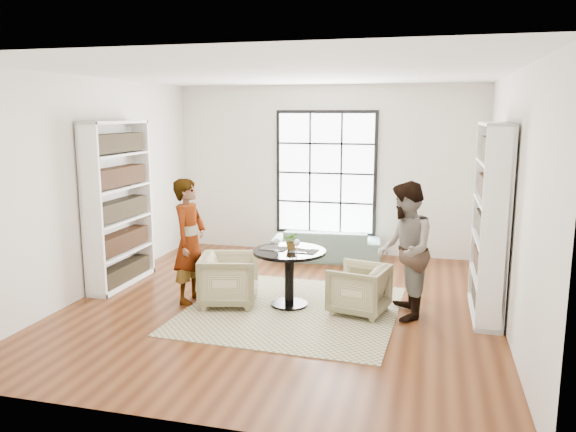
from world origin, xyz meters
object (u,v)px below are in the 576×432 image
(wine_glass_right, at_px, (297,243))
(flower_centerpiece, at_px, (292,241))
(person_left, at_px, (190,241))
(armchair_left, at_px, (229,280))
(armchair_right, at_px, (359,289))
(wine_glass_left, at_px, (277,242))
(person_right, at_px, (405,251))
(pedestal_table, at_px, (289,266))
(sofa, at_px, (326,244))

(wine_glass_right, height_order, flower_centerpiece, flower_centerpiece)
(person_left, height_order, wine_glass_right, person_left)
(armchair_left, xyz_separation_m, armchair_right, (1.70, 0.11, -0.03))
(armchair_left, bearing_deg, flower_centerpiece, -91.61)
(wine_glass_left, bearing_deg, flower_centerpiece, 37.95)
(person_right, relative_size, wine_glass_right, 9.69)
(wine_glass_left, relative_size, flower_centerpiece, 0.75)
(pedestal_table, distance_m, wine_glass_left, 0.38)
(armchair_left, relative_size, wine_glass_right, 4.27)
(armchair_right, distance_m, wine_glass_left, 1.21)
(armchair_left, distance_m, wine_glass_right, 1.06)
(armchair_right, relative_size, wine_glass_left, 3.93)
(sofa, xyz_separation_m, flower_centerpiece, (-0.01, -2.44, 0.61))
(pedestal_table, relative_size, wine_glass_left, 5.43)
(armchair_right, xyz_separation_m, wine_glass_left, (-1.06, -0.07, 0.57))
(sofa, relative_size, wine_glass_left, 10.52)
(wine_glass_right, bearing_deg, wine_glass_left, 176.96)
(pedestal_table, distance_m, flower_centerpiece, 0.33)
(pedestal_table, xyz_separation_m, sofa, (0.03, 2.48, -0.28))
(armchair_left, distance_m, flower_centerpiece, 0.99)
(sofa, bearing_deg, flower_centerpiece, 84.69)
(sofa, bearing_deg, wine_glass_right, 86.92)
(pedestal_table, bearing_deg, wine_glass_right, -41.00)
(sofa, distance_m, wine_glass_right, 2.66)
(armchair_left, bearing_deg, wine_glass_right, -101.94)
(wine_glass_right, bearing_deg, pedestal_table, 139.00)
(wine_glass_left, xyz_separation_m, wine_glass_right, (0.27, -0.01, 0.00))
(sofa, distance_m, person_right, 2.95)
(person_left, bearing_deg, person_right, -84.49)
(pedestal_table, height_order, person_right, person_right)
(pedestal_table, height_order, flower_centerpiece, flower_centerpiece)
(person_left, height_order, wine_glass_left, person_left)
(wine_glass_left, bearing_deg, pedestal_table, 33.29)
(sofa, relative_size, person_left, 1.10)
(pedestal_table, xyz_separation_m, wine_glass_left, (-0.14, -0.09, 0.33))
(sofa, height_order, armchair_left, armchair_left)
(armchair_left, distance_m, person_right, 2.31)
(armchair_right, height_order, wine_glass_left, wine_glass_left)
(pedestal_table, height_order, wine_glass_right, wine_glass_right)
(armchair_left, relative_size, person_right, 0.44)
(person_left, xyz_separation_m, wine_glass_right, (1.46, 0.03, 0.05))
(sofa, distance_m, flower_centerpiece, 2.52)
(person_right, relative_size, wine_glass_left, 9.72)
(flower_centerpiece, bearing_deg, wine_glass_right, -55.46)
(armchair_right, relative_size, person_right, 0.40)
(sofa, bearing_deg, person_right, 114.64)
(pedestal_table, xyz_separation_m, wine_glass_right, (0.13, -0.11, 0.33))
(wine_glass_left, bearing_deg, person_left, -177.98)
(person_right, bearing_deg, wine_glass_left, -96.11)
(wine_glass_left, relative_size, wine_glass_right, 1.00)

